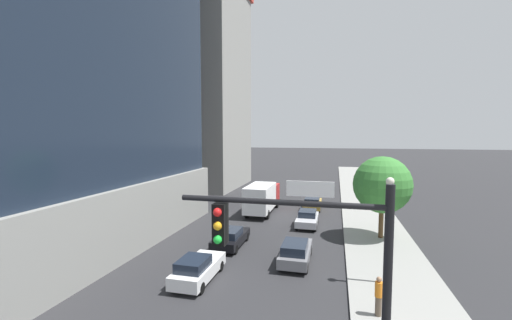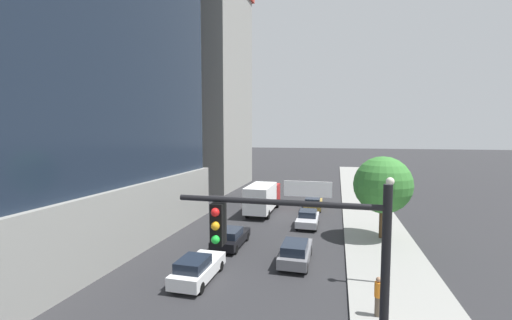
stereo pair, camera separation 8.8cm
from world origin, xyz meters
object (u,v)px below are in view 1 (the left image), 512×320
object	(u,v)px
car_white	(198,269)
car_gray	(296,252)
street_tree	(382,185)
car_black	(231,237)
car_gold	(313,203)
pedestrian_orange_shirt	(379,296)
car_silver	(307,218)
construction_building	(201,70)
box_truck	(262,197)
street_lamp	(389,214)
traffic_light_pole	(315,275)

from	to	relation	value
car_white	car_gray	size ratio (longest dim) A/B	0.97
street_tree	car_white	bearing A→B (deg)	-137.10
car_black	car_gold	bearing A→B (deg)	69.33
car_white	pedestrian_orange_shirt	world-z (taller)	pedestrian_orange_shirt
car_white	car_silver	bearing A→B (deg)	68.10
construction_building	car_black	xyz separation A→B (m)	(13.47, -25.66, -17.68)
street_tree	box_truck	world-z (taller)	street_tree
street_tree	car_black	xyz separation A→B (m)	(-10.94, -4.40, -3.66)
box_truck	street_lamp	bearing A→B (deg)	-54.12
car_gray	street_tree	bearing A→B (deg)	46.84
box_truck	traffic_light_pole	bearing A→B (deg)	-74.34
car_white	car_silver	distance (m)	13.48
car_gold	box_truck	xyz separation A→B (m)	(-5.03, -2.92, 1.04)
car_black	car_gray	distance (m)	5.38
traffic_light_pole	car_white	distance (m)	11.87
construction_building	pedestrian_orange_shirt	xyz separation A→B (m)	(22.83, -32.88, -17.29)
traffic_light_pole	street_tree	bearing A→B (deg)	78.05
car_white	construction_building	bearing A→B (deg)	113.20
car_gold	street_tree	bearing A→B (deg)	-56.45
construction_building	car_white	world-z (taller)	construction_building
car_black	car_white	distance (m)	5.77
street_tree	car_white	distance (m)	15.37
traffic_light_pole	car_gold	world-z (taller)	traffic_light_pole
street_lamp	pedestrian_orange_shirt	bearing A→B (deg)	-104.03
car_white	car_silver	size ratio (longest dim) A/B	1.00
street_tree	car_gray	distance (m)	9.36
construction_building	street_tree	xyz separation A→B (m)	(24.41, -21.26, -14.02)
street_lamp	car_silver	distance (m)	12.14
traffic_light_pole	car_gold	distance (m)	28.13
car_black	box_truck	size ratio (longest dim) A/B	0.56
construction_building	car_silver	distance (m)	31.81
car_gray	car_black	bearing A→B (deg)	159.13
car_silver	street_lamp	bearing A→B (deg)	-63.57
car_gray	car_silver	bearing A→B (deg)	90.00
construction_building	car_white	xyz separation A→B (m)	(13.47, -31.43, -17.64)
car_black	pedestrian_orange_shirt	distance (m)	11.83
street_tree	car_gold	bearing A→B (deg)	123.55
car_silver	car_gray	bearing A→B (deg)	-90.00
construction_building	street_lamp	xyz separation A→B (m)	(23.70, -29.40, -14.41)
street_lamp	car_gray	xyz separation A→B (m)	(-5.20, 1.83, -3.20)
street_lamp	car_silver	xyz separation A→B (m)	(-5.20, 10.47, -3.25)
street_tree	car_gold	distance (m)	11.31
car_gold	pedestrian_orange_shirt	bearing A→B (deg)	-78.08
car_gold	car_gray	distance (m)	15.24
street_tree	car_black	distance (m)	12.35
car_black	traffic_light_pole	bearing A→B (deg)	-64.24
street_lamp	car_black	size ratio (longest dim) A/B	1.38
car_silver	box_truck	size ratio (longest dim) A/B	0.56
traffic_light_pole	car_silver	bearing A→B (deg)	95.23
car_silver	car_gray	size ratio (longest dim) A/B	0.97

